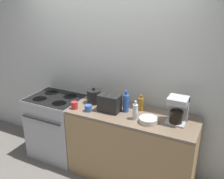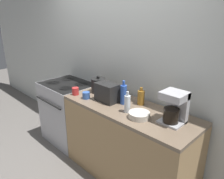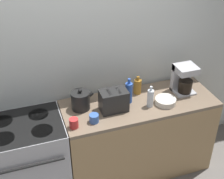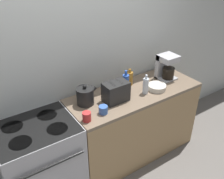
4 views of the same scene
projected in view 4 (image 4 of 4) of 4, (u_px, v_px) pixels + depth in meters
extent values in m
cube|color=silver|center=(74.00, 62.00, 2.69)|extent=(8.00, 0.05, 2.60)
cube|color=#B7B7BC|center=(42.00, 163.00, 2.55)|extent=(0.76, 0.62, 0.93)
cube|color=black|center=(35.00, 128.00, 2.32)|extent=(0.74, 0.60, 0.02)
cylinder|color=black|center=(20.00, 143.00, 2.15)|extent=(0.20, 0.20, 0.01)
cylinder|color=black|center=(57.00, 129.00, 2.31)|extent=(0.20, 0.20, 0.01)
cylinder|color=black|center=(12.00, 127.00, 2.33)|extent=(0.20, 0.20, 0.01)
cylinder|color=black|center=(47.00, 115.00, 2.49)|extent=(0.20, 0.20, 0.01)
cylinder|color=black|center=(51.00, 166.00, 2.18)|extent=(0.64, 0.02, 0.02)
cube|color=tan|center=(133.00, 124.00, 3.14)|extent=(1.61, 0.62, 0.89)
cube|color=#7A6651|center=(135.00, 92.00, 2.90)|extent=(1.61, 0.62, 0.04)
cylinder|color=black|center=(85.00, 96.00, 2.62)|extent=(0.19, 0.19, 0.19)
sphere|color=black|center=(85.00, 87.00, 2.57)|extent=(0.04, 0.04, 0.04)
cylinder|color=black|center=(92.00, 91.00, 2.65)|extent=(0.10, 0.04, 0.09)
cube|color=black|center=(116.00, 92.00, 2.67)|extent=(0.27, 0.17, 0.22)
cube|color=black|center=(112.00, 84.00, 2.59)|extent=(0.03, 0.12, 0.01)
cube|color=black|center=(120.00, 82.00, 2.64)|extent=(0.03, 0.12, 0.01)
cube|color=#B7B7BC|center=(166.00, 78.00, 3.16)|extent=(0.22, 0.21, 0.02)
cube|color=#B7B7BC|center=(163.00, 65.00, 3.14)|extent=(0.22, 0.06, 0.31)
cube|color=#B7B7BC|center=(168.00, 58.00, 3.02)|extent=(0.22, 0.21, 0.07)
cylinder|color=black|center=(168.00, 73.00, 3.10)|extent=(0.15, 0.15, 0.14)
cylinder|color=silver|center=(146.00, 86.00, 2.81)|extent=(0.06, 0.06, 0.19)
cylinder|color=silver|center=(146.00, 77.00, 2.75)|extent=(0.03, 0.03, 0.05)
cylinder|color=#2D56B7|center=(126.00, 84.00, 2.81)|extent=(0.07, 0.07, 0.22)
cylinder|color=#2D56B7|center=(126.00, 73.00, 2.74)|extent=(0.03, 0.03, 0.06)
cylinder|color=#9E6B23|center=(130.00, 78.00, 2.99)|extent=(0.08, 0.08, 0.16)
cylinder|color=#9E6B23|center=(130.00, 71.00, 2.94)|extent=(0.03, 0.03, 0.04)
cylinder|color=#3860B2|center=(103.00, 110.00, 2.50)|extent=(0.09, 0.09, 0.08)
cylinder|color=red|center=(87.00, 117.00, 2.39)|extent=(0.08, 0.08, 0.09)
cylinder|color=beige|center=(157.00, 87.00, 2.91)|extent=(0.21, 0.21, 0.06)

